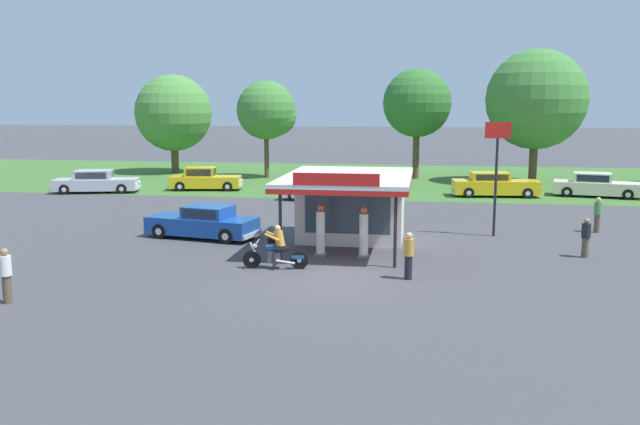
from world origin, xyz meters
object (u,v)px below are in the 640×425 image
object	(u,v)px
featured_classic_sedan	(203,223)
parked_car_back_row_far_left	(596,186)
parked_car_back_row_centre	(96,182)
gas_pump_nearside	(321,232)
bystander_leaning_by_kiosk	(598,214)
motorcycle_with_rider	(277,251)
spare_tire_stack	(275,242)
bystander_standing_back_lot	(409,255)
roadside_pole_sign	(497,159)
bystander_strolling_foreground	(6,274)
bystander_admiring_sedan	(586,237)
gas_pump_offside	(364,234)
parked_car_back_row_centre_left	(205,180)
parked_car_back_row_left	(494,185)
parked_car_second_row_spare	(324,190)

from	to	relation	value
featured_classic_sedan	parked_car_back_row_far_left	world-z (taller)	parked_car_back_row_far_left
parked_car_back_row_far_left	parked_car_back_row_centre	xyz separation A→B (m)	(-32.13, -3.05, -0.01)
gas_pump_nearside	bystander_leaning_by_kiosk	size ratio (longest dim) A/B	1.24
motorcycle_with_rider	spare_tire_stack	xyz separation A→B (m)	(-0.79, 3.24, -0.38)
motorcycle_with_rider	gas_pump_nearside	bearing A→B (deg)	61.80
bystander_standing_back_lot	parked_car_back_row_centre	bearing A→B (deg)	138.06
parked_car_back_row_far_left	roadside_pole_sign	distance (m)	16.12
bystander_strolling_foreground	bystander_admiring_sedan	size ratio (longest dim) A/B	1.09
gas_pump_offside	spare_tire_stack	world-z (taller)	gas_pump_offside
parked_car_back_row_centre_left	bystander_standing_back_lot	size ratio (longest dim) A/B	3.17
parked_car_back_row_left	parked_car_back_row_centre	size ratio (longest dim) A/B	0.97
parked_car_back_row_centre_left	bystander_admiring_sedan	distance (m)	26.91
parked_car_back_row_left	spare_tire_stack	size ratio (longest dim) A/B	9.37
parked_car_back_row_far_left	parked_car_back_row_centre_left	xyz separation A→B (m)	(-25.45, -0.66, 0.01)
parked_car_back_row_centre	bystander_standing_back_lot	distance (m)	28.21
gas_pump_offside	parked_car_back_row_centre_left	bearing A→B (deg)	124.45
bystander_strolling_foreground	spare_tire_stack	world-z (taller)	bystander_strolling_foreground
featured_classic_sedan	parked_car_back_row_centre	world-z (taller)	parked_car_back_row_centre
featured_classic_sedan	bystander_admiring_sedan	xyz separation A→B (m)	(15.60, -1.33, 0.14)
bystander_admiring_sedan	spare_tire_stack	distance (m)	12.03
parked_car_back_row_left	parked_car_back_row_centre	xyz separation A→B (m)	(-25.83, -2.18, -0.04)
gas_pump_nearside	parked_car_back_row_centre	xyz separation A→B (m)	(-17.55, 15.87, -0.24)
parked_car_second_row_spare	bystander_strolling_foreground	size ratio (longest dim) A/B	3.24
bystander_standing_back_lot	motorcycle_with_rider	bearing A→B (deg)	171.35
parked_car_back_row_centre	spare_tire_stack	bearing A→B (deg)	-43.81
bystander_strolling_foreground	bystander_leaning_by_kiosk	bearing A→B (deg)	35.42
parked_car_back_row_left	bystander_admiring_sedan	bearing A→B (deg)	-84.15
gas_pump_nearside	roadside_pole_sign	bearing A→B (deg)	35.42
gas_pump_offside	bystander_leaning_by_kiosk	world-z (taller)	gas_pump_offside
motorcycle_with_rider	bystander_admiring_sedan	world-z (taller)	motorcycle_with_rider
gas_pump_nearside	featured_classic_sedan	distance (m)	6.18
parked_car_back_row_centre_left	parked_car_second_row_spare	distance (m)	9.43
parked_car_back_row_centre	motorcycle_with_rider	bearing A→B (deg)	-48.02
gas_pump_offside	bystander_admiring_sedan	xyz separation A→B (m)	(8.34, 1.27, -0.10)
parked_car_back_row_left	roadside_pole_sign	world-z (taller)	roadside_pole_sign
parked_car_back_row_centre_left	parked_car_back_row_centre	bearing A→B (deg)	-160.32
gas_pump_nearside	parked_car_back_row_left	distance (m)	19.86
parked_car_second_row_spare	parked_car_back_row_left	bearing A→B (deg)	17.81
parked_car_second_row_spare	roadside_pole_sign	bearing A→B (deg)	-46.94
bystander_admiring_sedan	roadside_pole_sign	xyz separation A→B (m)	(-3.02, 3.69, 2.61)
gas_pump_nearside	parked_car_back_row_centre_left	world-z (taller)	gas_pump_nearside
bystander_leaning_by_kiosk	parked_car_back_row_left	bearing A→B (deg)	106.58
parked_car_back_row_left	bystander_admiring_sedan	world-z (taller)	parked_car_back_row_left
bystander_admiring_sedan	parked_car_back_row_centre_left	bearing A→B (deg)	140.85
gas_pump_offside	bystander_standing_back_lot	world-z (taller)	gas_pump_offside
parked_car_back_row_centre	spare_tire_stack	size ratio (longest dim) A/B	9.62
parked_car_second_row_spare	parked_car_back_row_centre	world-z (taller)	parked_car_back_row_centre
featured_classic_sedan	parked_car_second_row_spare	size ratio (longest dim) A/B	0.97
bystander_standing_back_lot	roadside_pole_sign	distance (m)	9.07
bystander_strolling_foreground	bystander_leaning_by_kiosk	distance (m)	24.33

